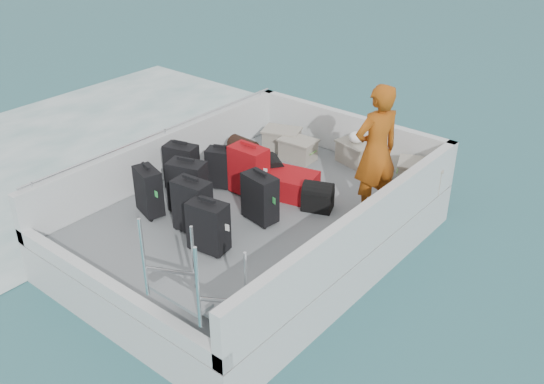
{
  "coord_description": "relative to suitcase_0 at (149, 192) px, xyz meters",
  "views": [
    {
      "loc": [
        4.82,
        -5.44,
        4.9
      ],
      "look_at": [
        0.3,
        0.06,
        1.0
      ],
      "focal_mm": 40.0,
      "sensor_mm": 36.0,
      "label": 1
    }
  ],
  "objects": [
    {
      "name": "ground",
      "position": [
        1.05,
        0.94,
        -0.96
      ],
      "size": [
        160.0,
        160.0,
        0.0
      ],
      "primitive_type": "plane",
      "color": "#184C54",
      "rests_on": "ground"
    },
    {
      "name": "wake_foam",
      "position": [
        -3.75,
        0.94,
        -0.96
      ],
      "size": [
        10.0,
        10.0,
        0.0
      ],
      "primitive_type": "plane",
      "color": "white",
      "rests_on": "ground"
    },
    {
      "name": "ferry_hull",
      "position": [
        1.05,
        0.94,
        -0.66
      ],
      "size": [
        3.6,
        5.0,
        0.6
      ],
      "primitive_type": "cube",
      "color": "silver",
      "rests_on": "ground"
    },
    {
      "name": "deck",
      "position": [
        1.05,
        0.94,
        -0.35
      ],
      "size": [
        3.3,
        4.7,
        0.02
      ],
      "primitive_type": "cube",
      "color": "slate",
      "rests_on": "ferry_hull"
    },
    {
      "name": "deck_fittings",
      "position": [
        1.39,
        0.62,
        0.03
      ],
      "size": [
        3.6,
        5.0,
        0.9
      ],
      "color": "silver",
      "rests_on": "deck"
    },
    {
      "name": "suitcase_0",
      "position": [
        0.0,
        0.0,
        0.0
      ],
      "size": [
        0.49,
        0.36,
        0.68
      ],
      "primitive_type": "cube",
      "rotation": [
        0.0,
        0.0,
        -0.29
      ],
      "color": "black",
      "rests_on": "deck"
    },
    {
      "name": "suitcase_1",
      "position": [
        -0.18,
        0.78,
        0.01
      ],
      "size": [
        0.53,
        0.39,
        0.7
      ],
      "primitive_type": "cube",
      "rotation": [
        0.0,
        0.0,
        0.28
      ],
      "color": "black",
      "rests_on": "deck"
    },
    {
      "name": "suitcase_2",
      "position": [
        0.22,
        1.19,
        -0.03
      ],
      "size": [
        0.49,
        0.41,
        0.61
      ],
      "primitive_type": "cube",
      "rotation": [
        0.0,
        0.0,
        0.43
      ],
      "color": "black",
      "rests_on": "deck"
    },
    {
      "name": "suitcase_3",
      "position": [
        0.78,
        0.07,
        0.03
      ],
      "size": [
        0.51,
        0.33,
        0.73
      ],
      "primitive_type": "cube",
      "rotation": [
        0.0,
        0.0,
        0.1
      ],
      "color": "black",
      "rests_on": "deck"
    },
    {
      "name": "suitcase_4",
      "position": [
        0.35,
        0.4,
        0.03
      ],
      "size": [
        0.57,
        0.44,
        0.74
      ],
      "primitive_type": "cube",
      "rotation": [
        0.0,
        0.0,
        0.31
      ],
      "color": "black",
      "rests_on": "deck"
    },
    {
      "name": "suitcase_5",
      "position": [
        0.67,
        1.29,
        0.03
      ],
      "size": [
        0.54,
        0.33,
        0.74
      ],
      "primitive_type": "cube",
      "rotation": [
        0.0,
        0.0,
        0.02
      ],
      "color": "#A50C10",
      "rests_on": "deck"
    },
    {
      "name": "suitcase_6",
      "position": [
        1.25,
        -0.12,
        -0.01
      ],
      "size": [
        0.52,
        0.36,
        0.67
      ],
      "primitive_type": "cube",
      "rotation": [
        0.0,
        0.0,
        0.16
      ],
      "color": "black",
      "rests_on": "deck"
    },
    {
      "name": "suitcase_7",
      "position": [
        1.28,
        0.83,
        -0.0
      ],
      "size": [
        0.52,
        0.35,
        0.67
      ],
      "primitive_type": "cube",
      "rotation": [
        0.0,
        0.0,
        -0.16
      ],
      "color": "black",
      "rests_on": "deck"
    },
    {
      "name": "suitcase_8",
      "position": [
        1.09,
        1.64,
        -0.17
      ],
      "size": [
        0.95,
        0.74,
        0.33
      ],
      "primitive_type": "cube",
      "rotation": [
        0.0,
        0.0,
        1.8
      ],
      "color": "#A50C10",
      "rests_on": "deck"
    },
    {
      "name": "duffel_0",
      "position": [
        -0.1,
        2.03,
        -0.18
      ],
      "size": [
        0.48,
        0.33,
        0.32
      ],
      "primitive_type": null,
      "rotation": [
        0.0,
        0.0,
        -0.06
      ],
      "color": "black",
      "rests_on": "deck"
    },
    {
      "name": "duffel_1",
      "position": [
        0.71,
        1.79,
        -0.18
      ],
      "size": [
        0.5,
        0.48,
        0.32
      ],
      "primitive_type": null,
      "rotation": [
        0.0,
        0.0,
        -0.62
      ],
      "color": "black",
      "rests_on": "deck"
    },
    {
      "name": "duffel_2",
      "position": [
        1.7,
        1.57,
        -0.18
      ],
      "size": [
        0.5,
        0.43,
        0.32
      ],
      "primitive_type": null,
      "rotation": [
        0.0,
        0.0,
        0.39
      ],
      "color": "black",
      "rests_on": "deck"
    },
    {
      "name": "crate_0",
      "position": [
        0.08,
        2.79,
        -0.17
      ],
      "size": [
        0.67,
        0.57,
        0.34
      ],
      "primitive_type": "cube",
      "rotation": [
        0.0,
        0.0,
        0.37
      ],
      "color": "#9D9789",
      "rests_on": "deck"
    },
    {
      "name": "crate_1",
      "position": [
        0.52,
        2.66,
        -0.18
      ],
      "size": [
        0.56,
        0.41,
        0.32
      ],
      "primitive_type": "cube",
      "rotation": [
        0.0,
        0.0,
        0.07
      ],
      "color": "#9D9789",
      "rests_on": "deck"
    },
    {
      "name": "crate_2",
      "position": [
        1.31,
        3.14,
        -0.17
      ],
      "size": [
        0.62,
        0.5,
        0.33
      ],
      "primitive_type": "cube",
      "rotation": [
        0.0,
        0.0,
        -0.24
      ],
      "color": "#9D9789",
      "rests_on": "deck"
    },
    {
      "name": "crate_3",
      "position": [
        2.49,
        3.06,
        -0.15
      ],
      "size": [
        0.73,
        0.63,
        0.37
      ],
      "primitive_type": "cube",
      "rotation": [
        0.0,
        0.0,
        0.39
      ],
      "color": "#9D9789",
      "rests_on": "deck"
    },
    {
      "name": "yellow_bag",
      "position": [
        1.97,
        2.93,
        -0.23
      ],
      "size": [
        0.28,
        0.26,
        0.22
      ],
      "primitive_type": "ellipsoid",
      "color": "yellow",
      "rests_on": "deck"
    },
    {
      "name": "white_bag",
      "position": [
        1.31,
        3.14,
        0.08
      ],
      "size": [
        0.24,
        0.24,
        0.18
      ],
      "primitive_type": "ellipsoid",
      "color": "white",
      "rests_on": "crate_2"
    },
    {
      "name": "passenger",
      "position": [
        2.32,
        1.97,
        0.58
      ],
      "size": [
        0.68,
        0.8,
        1.85
      ],
      "primitive_type": "imported",
      "rotation": [
        0.0,
        0.0,
        -1.98
      ],
      "color": "orange",
      "rests_on": "deck"
    }
  ]
}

